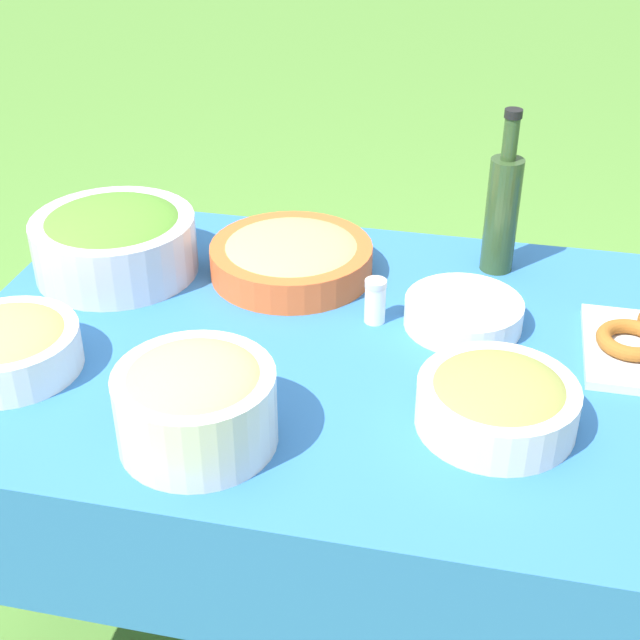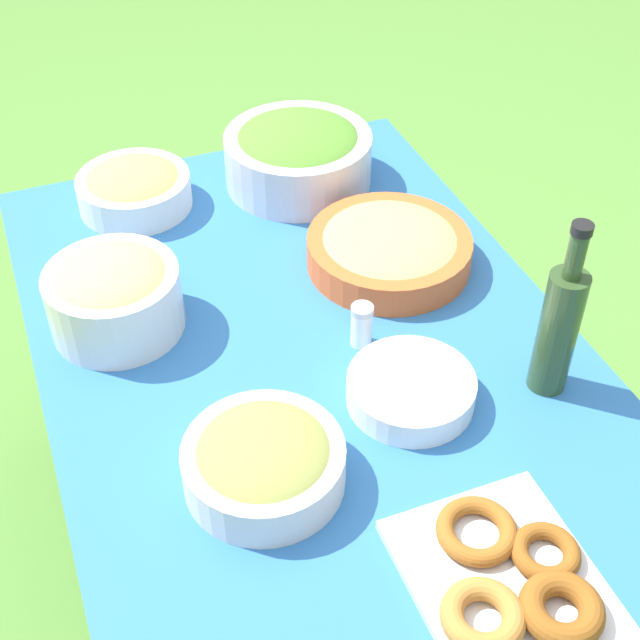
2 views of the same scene
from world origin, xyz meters
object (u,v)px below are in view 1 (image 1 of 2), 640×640
(bread_bowl, at_px, (291,256))
(olive_bowl, at_px, (497,400))
(salad_bowl, at_px, (114,239))
(fruit_bowl, at_px, (8,345))
(plate_stack, at_px, (463,313))
(olive_oil_bottle, at_px, (502,209))
(pasta_bowl, at_px, (196,400))

(bread_bowl, distance_m, olive_bowl, 0.56)
(salad_bowl, distance_m, fruit_bowl, 0.35)
(olive_bowl, bearing_deg, plate_stack, -75.59)
(olive_oil_bottle, bearing_deg, fruit_bowl, 34.27)
(pasta_bowl, height_order, fruit_bowl, pasta_bowl)
(pasta_bowl, relative_size, plate_stack, 1.12)
(bread_bowl, bearing_deg, salad_bowl, 10.24)
(salad_bowl, xyz_separation_m, olive_oil_bottle, (-0.71, -0.17, 0.06))
(salad_bowl, relative_size, bread_bowl, 1.00)
(pasta_bowl, xyz_separation_m, bread_bowl, (-0.01, -0.51, -0.03))
(plate_stack, distance_m, bread_bowl, 0.35)
(pasta_bowl, xyz_separation_m, olive_bowl, (-0.42, -0.13, -0.03))
(olive_bowl, bearing_deg, fruit_bowl, 1.46)
(pasta_bowl, bearing_deg, fruit_bowl, -17.00)
(olive_bowl, bearing_deg, olive_oil_bottle, -87.35)
(olive_oil_bottle, bearing_deg, pasta_bowl, 57.58)
(olive_oil_bottle, bearing_deg, plate_stack, 78.30)
(olive_oil_bottle, relative_size, fruit_bowl, 1.38)
(plate_stack, height_order, bread_bowl, bread_bowl)
(fruit_bowl, bearing_deg, plate_stack, -157.74)
(salad_bowl, height_order, pasta_bowl, pasta_bowl)
(olive_oil_bottle, height_order, olive_bowl, olive_oil_bottle)
(plate_stack, height_order, olive_oil_bottle, olive_oil_bottle)
(plate_stack, bearing_deg, fruit_bowl, 22.26)
(pasta_bowl, bearing_deg, bread_bowl, -91.29)
(pasta_bowl, xyz_separation_m, plate_stack, (-0.35, -0.40, -0.05))
(plate_stack, relative_size, olive_bowl, 0.87)
(pasta_bowl, bearing_deg, olive_bowl, -162.84)
(pasta_bowl, distance_m, bread_bowl, 0.51)
(salad_bowl, bearing_deg, olive_oil_bottle, -166.75)
(salad_bowl, bearing_deg, fruit_bowl, 83.82)
(olive_oil_bottle, height_order, bread_bowl, olive_oil_bottle)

